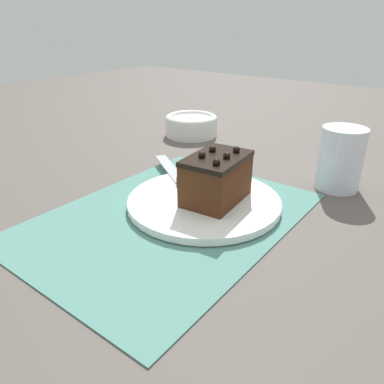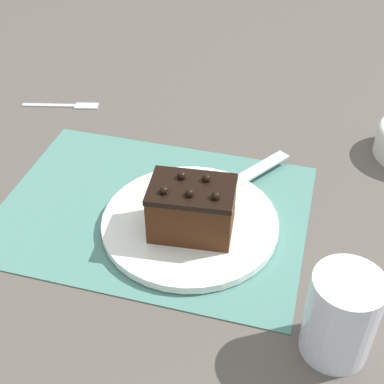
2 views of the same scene
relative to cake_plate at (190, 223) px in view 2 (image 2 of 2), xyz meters
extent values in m
plane|color=#544C47|center=(0.06, -0.02, -0.01)|extent=(3.00, 3.00, 0.00)
cube|color=slate|center=(0.06, -0.02, -0.01)|extent=(0.46, 0.34, 0.00)
cylinder|color=white|center=(0.00, 0.00, 0.00)|extent=(0.26, 0.26, 0.01)
cube|color=#472614|center=(-0.01, 0.02, 0.04)|extent=(0.12, 0.09, 0.07)
cube|color=black|center=(-0.01, 0.02, 0.08)|extent=(0.12, 0.09, 0.01)
sphere|color=black|center=(-0.04, 0.03, 0.09)|extent=(0.01, 0.01, 0.01)
sphere|color=black|center=(-0.02, 0.00, 0.09)|extent=(0.01, 0.01, 0.01)
sphere|color=black|center=(-0.01, 0.04, 0.09)|extent=(0.01, 0.01, 0.01)
sphere|color=black|center=(0.01, 0.00, 0.09)|extent=(0.01, 0.01, 0.01)
sphere|color=black|center=(0.02, 0.04, 0.09)|extent=(0.01, 0.01, 0.01)
cube|color=black|center=(-0.01, -0.04, 0.01)|extent=(0.06, 0.07, 0.01)
cube|color=#B7BABF|center=(-0.07, -0.13, 0.01)|extent=(0.10, 0.14, 0.00)
cylinder|color=white|center=(-0.22, 0.15, 0.05)|extent=(0.08, 0.08, 0.12)
cube|color=#B7BABF|center=(0.36, -0.26, -0.01)|extent=(0.10, 0.03, 0.01)
cube|color=#B7BABF|center=(0.29, -0.28, -0.01)|extent=(0.05, 0.03, 0.01)
camera|label=1|loc=(0.46, 0.33, 0.28)|focal=35.00mm
camera|label=2|loc=(-0.15, 0.55, 0.53)|focal=50.00mm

